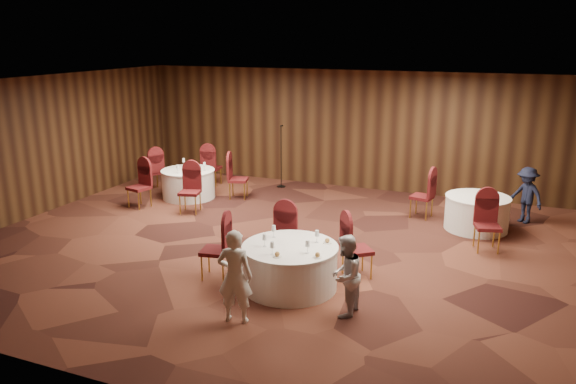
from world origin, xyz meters
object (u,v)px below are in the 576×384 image
at_px(table_main, 290,266).
at_px(woman_a, 235,276).
at_px(table_right, 477,213).
at_px(woman_b, 345,276).
at_px(mic_stand, 281,169).
at_px(table_left, 188,184).
at_px(man_c, 526,195).

xyz_separation_m(table_main, woman_a, (-0.30, -1.38, 0.34)).
distance_m(table_right, woman_b, 5.06).
height_order(table_main, woman_a, woman_a).
bearing_deg(mic_stand, table_left, -133.46).
bearing_deg(woman_a, table_right, -130.08).
height_order(table_left, woman_a, woman_a).
bearing_deg(table_right, woman_b, -107.64).
relative_size(table_left, man_c, 1.08).
xyz_separation_m(table_left, table_right, (7.12, 0.25, 0.00)).
height_order(table_main, table_right, same).
xyz_separation_m(table_main, woman_b, (1.12, -0.56, 0.26)).
xyz_separation_m(table_main, mic_stand, (-2.66, 5.91, 0.14)).
xyz_separation_m(table_main, man_c, (3.62, 5.15, 0.26)).
xyz_separation_m(table_right, woman_b, (-1.53, -4.82, 0.26)).
bearing_deg(mic_stand, table_right, -17.30).
xyz_separation_m(mic_stand, woman_b, (3.78, -6.47, 0.12)).
bearing_deg(table_main, table_right, 58.06).
height_order(table_right, man_c, man_c).
xyz_separation_m(table_right, man_c, (0.97, 0.89, 0.26)).
xyz_separation_m(woman_a, man_c, (3.92, 6.52, -0.08)).
bearing_deg(woman_b, table_main, -113.39).
distance_m(table_main, table_right, 5.01).
relative_size(table_left, woman_b, 1.09).
distance_m(table_right, woman_a, 6.37).
height_order(mic_stand, man_c, mic_stand).
bearing_deg(table_main, man_c, 54.87).
bearing_deg(table_left, woman_a, -52.27).
bearing_deg(man_c, mic_stand, -148.82).
bearing_deg(woman_a, table_main, -114.80).
bearing_deg(woman_b, man_c, 159.71).
bearing_deg(table_right, man_c, 42.71).
bearing_deg(table_main, table_left, 138.15).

